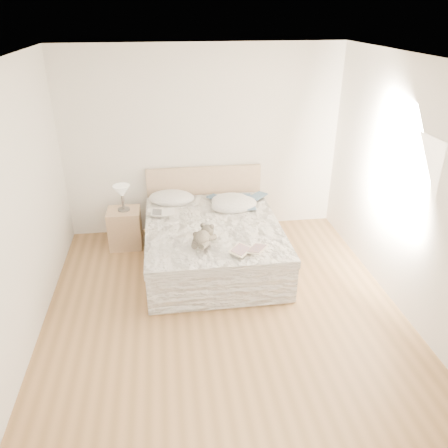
{
  "coord_description": "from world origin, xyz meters",
  "views": [
    {
      "loc": [
        -0.56,
        -3.88,
        3.12
      ],
      "look_at": [
        0.14,
        1.05,
        0.62
      ],
      "focal_mm": 35.0,
      "sensor_mm": 36.0,
      "label": 1
    }
  ],
  "objects_px": {
    "childrens_book": "(249,250)",
    "teddy_bear": "(202,243)",
    "table_lamp": "(122,193)",
    "photo_book": "(163,213)",
    "nightstand": "(125,228)",
    "bed": "(212,241)"
  },
  "relations": [
    {
      "from": "childrens_book",
      "to": "teddy_bear",
      "type": "distance_m",
      "value": 0.55
    },
    {
      "from": "table_lamp",
      "to": "teddy_bear",
      "type": "bearing_deg",
      "value": -52.39
    },
    {
      "from": "photo_book",
      "to": "nightstand",
      "type": "bearing_deg",
      "value": 153.15
    },
    {
      "from": "childrens_book",
      "to": "teddy_bear",
      "type": "height_order",
      "value": "teddy_bear"
    },
    {
      "from": "bed",
      "to": "nightstand",
      "type": "xyz_separation_m",
      "value": [
        -1.18,
        0.59,
        -0.03
      ]
    },
    {
      "from": "nightstand",
      "to": "table_lamp",
      "type": "distance_m",
      "value": 0.54
    },
    {
      "from": "photo_book",
      "to": "table_lamp",
      "type": "bearing_deg",
      "value": 151.89
    },
    {
      "from": "table_lamp",
      "to": "photo_book",
      "type": "distance_m",
      "value": 0.66
    },
    {
      "from": "table_lamp",
      "to": "photo_book",
      "type": "relative_size",
      "value": 1.12
    },
    {
      "from": "bed",
      "to": "nightstand",
      "type": "distance_m",
      "value": 1.32
    },
    {
      "from": "nightstand",
      "to": "table_lamp",
      "type": "height_order",
      "value": "table_lamp"
    },
    {
      "from": "table_lamp",
      "to": "childrens_book",
      "type": "xyz_separation_m",
      "value": [
        1.49,
        -1.46,
        -0.19
      ]
    },
    {
      "from": "nightstand",
      "to": "photo_book",
      "type": "distance_m",
      "value": 0.72
    },
    {
      "from": "bed",
      "to": "photo_book",
      "type": "height_order",
      "value": "bed"
    },
    {
      "from": "bed",
      "to": "photo_book",
      "type": "relative_size",
      "value": 6.55
    },
    {
      "from": "teddy_bear",
      "to": "nightstand",
      "type": "bearing_deg",
      "value": 150.36
    },
    {
      "from": "table_lamp",
      "to": "nightstand",
      "type": "bearing_deg",
      "value": -137.17
    },
    {
      "from": "bed",
      "to": "nightstand",
      "type": "bearing_deg",
      "value": 153.34
    },
    {
      "from": "nightstand",
      "to": "table_lamp",
      "type": "relative_size",
      "value": 1.53
    },
    {
      "from": "bed",
      "to": "photo_book",
      "type": "xyz_separation_m",
      "value": [
        -0.63,
        0.29,
        0.32
      ]
    },
    {
      "from": "bed",
      "to": "table_lamp",
      "type": "bearing_deg",
      "value": 152.75
    },
    {
      "from": "photo_book",
      "to": "teddy_bear",
      "type": "xyz_separation_m",
      "value": [
        0.43,
        -0.95,
        0.02
      ]
    }
  ]
}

